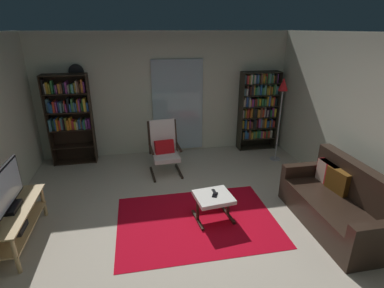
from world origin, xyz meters
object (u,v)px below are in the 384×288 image
at_px(bookshelf_near_tv, 69,113).
at_px(cell_phone, 215,195).
at_px(tv_stand, 13,221).
at_px(tv_remote, 214,192).
at_px(bookshelf_near_sofa, 258,109).
at_px(television, 6,191).
at_px(lounge_armchair, 164,146).
at_px(floor_lamp_by_shelf, 282,95).
at_px(leather_sofa, 338,204).
at_px(wall_clock, 76,72).
at_px(ottoman, 213,199).

bearing_deg(bookshelf_near_tv, cell_phone, -46.49).
relative_size(tv_stand, cell_phone, 8.88).
bearing_deg(tv_stand, tv_remote, 2.49).
height_order(bookshelf_near_sofa, cell_phone, bookshelf_near_sofa).
relative_size(bookshelf_near_tv, tv_remote, 12.73).
relative_size(television, cell_phone, 6.55).
xyz_separation_m(tv_stand, cell_phone, (2.69, 0.04, 0.06)).
distance_m(tv_stand, bookshelf_near_tv, 2.66).
bearing_deg(lounge_armchair, floor_lamp_by_shelf, 3.03).
xyz_separation_m(tv_stand, lounge_armchair, (2.12, 1.72, 0.20)).
xyz_separation_m(tv_stand, floor_lamp_by_shelf, (4.52, 1.85, 1.07)).
bearing_deg(bookshelf_near_sofa, tv_remote, -123.92).
bearing_deg(television, bookshelf_near_sofa, 30.48).
height_order(television, leather_sofa, television).
xyz_separation_m(bookshelf_near_tv, tv_remote, (2.38, -2.42, -0.66)).
xyz_separation_m(bookshelf_near_tv, floor_lamp_by_shelf, (4.20, -0.69, 0.35)).
distance_m(tv_stand, wall_clock, 3.14).
bearing_deg(floor_lamp_by_shelf, tv_stand, -157.80).
relative_size(tv_remote, wall_clock, 0.50).
distance_m(bookshelf_near_sofa, floor_lamp_by_shelf, 0.88).
distance_m(television, lounge_armchair, 2.73).
bearing_deg(leather_sofa, cell_phone, 165.22).
height_order(tv_stand, lounge_armchair, lounge_armchair).
xyz_separation_m(lounge_armchair, tv_remote, (0.58, -1.60, -0.13)).
distance_m(bookshelf_near_tv, ottoman, 3.50).
height_order(tv_stand, floor_lamp_by_shelf, floor_lamp_by_shelf).
height_order(bookshelf_near_tv, tv_remote, bookshelf_near_tv).
relative_size(bookshelf_near_sofa, lounge_armchair, 1.73).
xyz_separation_m(tv_stand, wall_clock, (0.54, 2.70, 1.51)).
xyz_separation_m(tv_stand, leather_sofa, (4.38, -0.40, -0.01)).
distance_m(ottoman, wall_clock, 3.73).
relative_size(tv_stand, bookshelf_near_sofa, 0.70).
bearing_deg(cell_phone, tv_stand, -154.92).
distance_m(bookshelf_near_tv, wall_clock, 0.84).
xyz_separation_m(leather_sofa, wall_clock, (-3.84, 3.11, 1.52)).
bearing_deg(cell_phone, lounge_armchair, 132.80).
bearing_deg(tv_stand, wall_clock, 78.76).
distance_m(television, bookshelf_near_sofa, 5.05).
height_order(television, cell_phone, television).
xyz_separation_m(bookshelf_near_tv, leather_sofa, (4.06, -2.94, -0.73)).
bearing_deg(bookshelf_near_sofa, wall_clock, 178.07).
bearing_deg(tv_stand, bookshelf_near_tv, 82.75).
distance_m(tv_stand, television, 0.44).
distance_m(lounge_armchair, ottoman, 1.78).
relative_size(tv_stand, tv_remote, 8.64).
height_order(lounge_armchair, wall_clock, wall_clock).
bearing_deg(bookshelf_near_sofa, cell_phone, -123.31).
bearing_deg(floor_lamp_by_shelf, television, -157.95).
bearing_deg(lounge_armchair, television, -141.21).
distance_m(bookshelf_near_sofa, wall_clock, 3.92).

